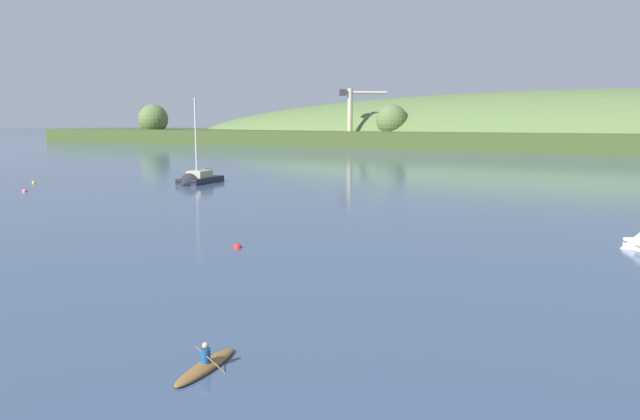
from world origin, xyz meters
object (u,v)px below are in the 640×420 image
at_px(dockside_crane, 351,118).
at_px(mooring_buoy_off_fishing_boat, 238,248).
at_px(sailboat_near_mooring, 197,182).
at_px(mooring_buoy_far_upstream, 34,183).
at_px(mooring_buoy_midchannel, 25,192).
at_px(canoe_with_paddler, 206,366).

xyz_separation_m(dockside_crane, mooring_buoy_off_fishing_boat, (65.38, -151.01, -9.37)).
xyz_separation_m(sailboat_near_mooring, mooring_buoy_far_upstream, (-19.89, -9.75, -0.24)).
bearing_deg(mooring_buoy_off_fishing_boat, mooring_buoy_midchannel, 161.02).
relative_size(sailboat_near_mooring, mooring_buoy_off_fishing_boat, 19.80).
relative_size(mooring_buoy_midchannel, mooring_buoy_far_upstream, 1.26).
bearing_deg(canoe_with_paddler, mooring_buoy_far_upstream, -129.34).
height_order(canoe_with_paddler, mooring_buoy_far_upstream, canoe_with_paddler).
relative_size(canoe_with_paddler, mooring_buoy_far_upstream, 6.18).
bearing_deg(mooring_buoy_midchannel, mooring_buoy_far_upstream, 138.77).
bearing_deg(dockside_crane, mooring_buoy_off_fishing_boat, -100.15).
bearing_deg(mooring_buoy_off_fishing_boat, mooring_buoy_far_upstream, 156.54).
distance_m(mooring_buoy_midchannel, mooring_buoy_off_fishing_boat, 43.70).
relative_size(mooring_buoy_off_fishing_boat, mooring_buoy_far_upstream, 1.12).
distance_m(sailboat_near_mooring, mooring_buoy_off_fishing_boat, 43.27).
bearing_deg(sailboat_near_mooring, canoe_with_paddler, 31.44).
height_order(sailboat_near_mooring, mooring_buoy_far_upstream, sailboat_near_mooring).
relative_size(mooring_buoy_midchannel, mooring_buoy_off_fishing_boat, 1.12).
bearing_deg(mooring_buoy_far_upstream, sailboat_near_mooring, 26.11).
relative_size(canoe_with_paddler, mooring_buoy_midchannel, 4.91).
height_order(dockside_crane, mooring_buoy_midchannel, dockside_crane).
bearing_deg(mooring_buoy_midchannel, sailboat_near_mooring, 56.16).
relative_size(dockside_crane, sailboat_near_mooring, 1.49).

